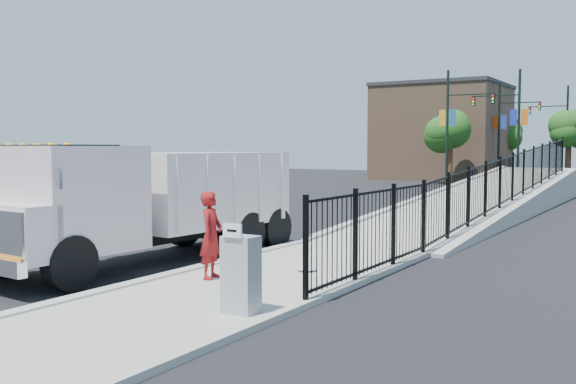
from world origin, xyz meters
The scene contains 18 objects.
ground centered at (0.00, 0.00, 0.00)m, with size 120.00×120.00×0.00m, color black.
sidewalk centered at (1.93, -2.00, 0.06)m, with size 3.55×12.00×0.12m, color #9E998E.
curb centered at (0.00, -2.00, 0.08)m, with size 0.30×12.00×0.16m, color #ADAAA3.
ramp centered at (2.12, 16.00, 0.00)m, with size 3.95×24.00×1.70m, color #9E998E.
iron_fence centered at (3.55, 12.00, 0.90)m, with size 0.10×28.00×1.80m, color black.
truck centered at (-1.87, -0.41, 1.62)m, with size 3.27×8.55×2.87m.
worker centered at (1.00, -1.42, 1.01)m, with size 0.65×0.43×1.79m, color maroon.
utility_cabinet centered at (3.10, -3.31, 0.75)m, with size 0.55×0.40×1.25m, color gray.
arrow_sign centered at (3.10, -3.53, 1.48)m, with size 0.35×0.04×0.22m, color white.
debris centered at (2.27, 0.26, 0.17)m, with size 0.43×0.43×0.11m, color silver.
light_pole_0 centered at (-4.31, 31.48, 4.36)m, with size 3.77×0.22×8.00m.
light_pole_1 centered at (-0.63, 33.33, 4.36)m, with size 3.78×0.22×8.00m.
light_pole_2 centered at (-3.21, 41.37, 4.36)m, with size 3.77×0.22×8.00m.
light_pole_3 centered at (0.38, 47.40, 4.36)m, with size 3.77×0.22×8.00m.
tree_0 centered at (-5.78, 35.96, 3.96)m, with size 2.96×2.96×5.48m.
tree_1 centered at (2.18, 38.09, 3.91)m, with size 2.17×2.17×5.08m.
tree_2 centered at (-4.55, 48.53, 3.95)m, with size 2.76×2.76×5.38m.
building centered at (-9.00, 44.00, 4.00)m, with size 10.00×10.00×8.00m, color #8C664C.
Camera 1 is at (9.09, -11.61, 2.79)m, focal length 40.00 mm.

